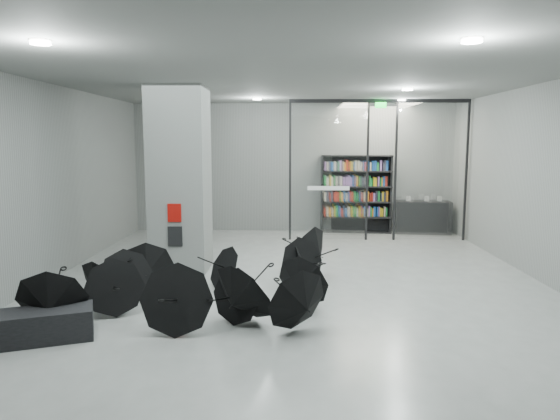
{
  "coord_description": "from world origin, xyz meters",
  "views": [
    {
      "loc": [
        -0.06,
        -9.1,
        2.83
      ],
      "look_at": [
        -0.3,
        1.5,
        1.4
      ],
      "focal_mm": 32.77,
      "sensor_mm": 36.0,
      "label": 1
    }
  ],
  "objects_px": {
    "column": "(180,180)",
    "shop_counter": "(422,217)",
    "bookshelf": "(356,194)",
    "bench": "(41,325)",
    "umbrella_cluster": "(216,289)"
  },
  "relations": [
    {
      "from": "column",
      "to": "shop_counter",
      "type": "distance_m",
      "value": 8.12
    },
    {
      "from": "bookshelf",
      "to": "shop_counter",
      "type": "bearing_deg",
      "value": 2.08
    },
    {
      "from": "bench",
      "to": "shop_counter",
      "type": "xyz_separation_m",
      "value": [
        7.62,
        8.82,
        0.28
      ]
    },
    {
      "from": "bookshelf",
      "to": "shop_counter",
      "type": "distance_m",
      "value": 2.16
    },
    {
      "from": "umbrella_cluster",
      "to": "shop_counter",
      "type": "bearing_deg",
      "value": 53.69
    },
    {
      "from": "bench",
      "to": "bookshelf",
      "type": "height_order",
      "value": "bookshelf"
    },
    {
      "from": "shop_counter",
      "to": "umbrella_cluster",
      "type": "xyz_separation_m",
      "value": [
        -5.35,
        -7.28,
        -0.19
      ]
    },
    {
      "from": "shop_counter",
      "to": "column",
      "type": "bearing_deg",
      "value": -139.07
    },
    {
      "from": "bookshelf",
      "to": "shop_counter",
      "type": "xyz_separation_m",
      "value": [
        2.04,
        -0.12,
        -0.7
      ]
    },
    {
      "from": "column",
      "to": "shop_counter",
      "type": "height_order",
      "value": "column"
    },
    {
      "from": "bench",
      "to": "shop_counter",
      "type": "bearing_deg",
      "value": 28.34
    },
    {
      "from": "column",
      "to": "bookshelf",
      "type": "relative_size",
      "value": 1.66
    },
    {
      "from": "bench",
      "to": "bookshelf",
      "type": "relative_size",
      "value": 0.58
    },
    {
      "from": "bench",
      "to": "umbrella_cluster",
      "type": "distance_m",
      "value": 2.74
    },
    {
      "from": "bookshelf",
      "to": "umbrella_cluster",
      "type": "distance_m",
      "value": 8.15
    }
  ]
}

